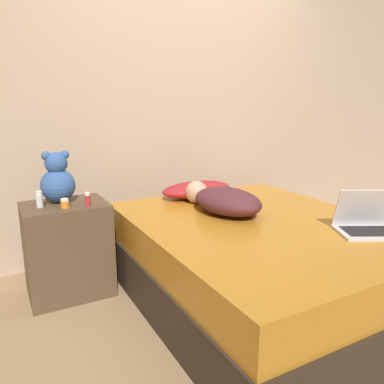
{
  "coord_description": "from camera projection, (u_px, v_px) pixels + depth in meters",
  "views": [
    {
      "loc": [
        -1.43,
        -1.73,
        1.24
      ],
      "look_at": [
        -0.37,
        0.23,
        0.71
      ],
      "focal_mm": 35.0,
      "sensor_mm": 36.0,
      "label": 1
    }
  ],
  "objects": [
    {
      "name": "bottle_red",
      "position": [
        88.0,
        199.0,
        2.32
      ],
      "size": [
        0.03,
        0.03,
        0.09
      ],
      "color": "#B72D2D",
      "rests_on": "nightstand"
    },
    {
      "name": "wall_back",
      "position": [
        176.0,
        96.0,
        3.14
      ],
      "size": [
        8.0,
        0.06,
        2.6
      ],
      "color": "tan",
      "rests_on": "ground_plane"
    },
    {
      "name": "teddy_bear",
      "position": [
        57.0,
        180.0,
        2.38
      ],
      "size": [
        0.22,
        0.22,
        0.33
      ],
      "color": "#335693",
      "rests_on": "nightstand"
    },
    {
      "name": "ground_plane",
      "position": [
        258.0,
        299.0,
        2.43
      ],
      "size": [
        12.0,
        12.0,
        0.0
      ],
      "primitive_type": "plane",
      "color": "#937551"
    },
    {
      "name": "person_lying",
      "position": [
        224.0,
        200.0,
        2.48
      ],
      "size": [
        0.42,
        0.7,
        0.17
      ],
      "rotation": [
        0.0,
        0.0,
        0.15
      ],
      "color": "#4C2328",
      "rests_on": "bed"
    },
    {
      "name": "bottle_orange",
      "position": [
        65.0,
        203.0,
        2.28
      ],
      "size": [
        0.05,
        0.05,
        0.06
      ],
      "color": "orange",
      "rests_on": "nightstand"
    },
    {
      "name": "pillow",
      "position": [
        197.0,
        189.0,
        2.89
      ],
      "size": [
        0.57,
        0.29,
        0.12
      ],
      "color": "maroon",
      "rests_on": "bed"
    },
    {
      "name": "bed",
      "position": [
        260.0,
        261.0,
        2.37
      ],
      "size": [
        1.46,
        1.8,
        0.53
      ],
      "color": "#2D2319",
      "rests_on": "ground_plane"
    },
    {
      "name": "bottle_clear",
      "position": [
        39.0,
        199.0,
        2.28
      ],
      "size": [
        0.04,
        0.04,
        0.1
      ],
      "color": "silver",
      "rests_on": "nightstand"
    },
    {
      "name": "laptop",
      "position": [
        367.0,
        223.0,
        2.1
      ],
      "size": [
        0.41,
        0.37,
        0.24
      ],
      "rotation": [
        0.0,
        0.0,
        -0.48
      ],
      "color": "silver",
      "rests_on": "bed"
    },
    {
      "name": "nightstand",
      "position": [
        68.0,
        249.0,
        2.44
      ],
      "size": [
        0.52,
        0.4,
        0.62
      ],
      "color": "brown",
      "rests_on": "ground_plane"
    }
  ]
}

